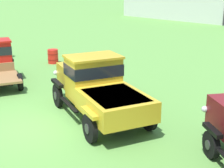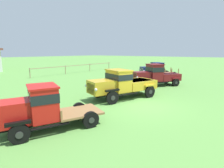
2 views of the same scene
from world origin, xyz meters
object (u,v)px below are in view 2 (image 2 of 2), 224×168
Objects in this scene: vintage_truck_far_side at (156,75)px; vintage_truck_midrow_center at (122,83)px; vintage_truck_second_in_line at (39,108)px; vintage_truck_back_of_row at (155,70)px.

vintage_truck_midrow_center is at bearing -179.81° from vintage_truck_far_side.
vintage_truck_back_of_row is (18.13, 2.73, 0.04)m from vintage_truck_second_in_line.
vintage_truck_back_of_row is at bearing 8.57° from vintage_truck_second_in_line.
vintage_truck_back_of_row is at bearing 25.10° from vintage_truck_far_side.
vintage_truck_second_in_line is at bearing -178.33° from vintage_truck_far_side.
vintage_truck_far_side is 5.53m from vintage_truck_back_of_row.
vintage_truck_second_in_line is at bearing -171.43° from vintage_truck_back_of_row.
vintage_truck_far_side is at bearing 0.19° from vintage_truck_midrow_center.
vintage_truck_back_of_row is (5.01, 2.35, -0.02)m from vintage_truck_far_side.
vintage_truck_midrow_center reaches higher than vintage_truck_back_of_row.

